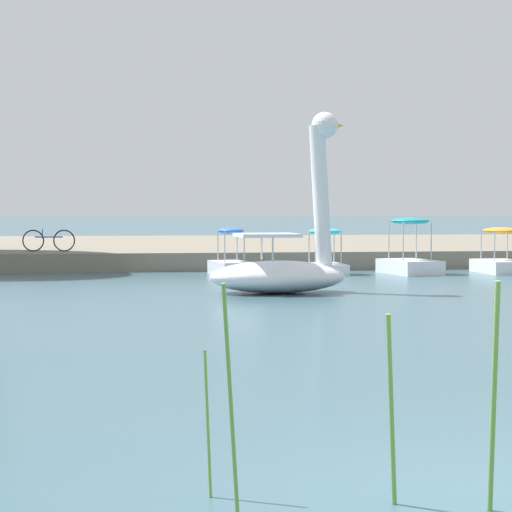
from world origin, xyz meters
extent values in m
cube|color=slate|center=(0.00, 34.52, 0.29)|extent=(122.39, 20.47, 0.57)
ellipsoid|color=white|center=(1.11, 16.23, 0.37)|extent=(3.21, 1.94, 0.73)
cylinder|color=white|center=(2.10, 16.29, 2.20)|extent=(0.57, 0.39, 3.23)
sphere|color=white|center=(2.20, 16.29, 3.81)|extent=(0.64, 0.64, 0.61)
cone|color=yellow|center=(2.44, 16.31, 3.81)|extent=(0.42, 0.36, 0.33)
cube|color=white|center=(0.86, 16.22, 1.31)|extent=(1.41, 1.40, 0.08)
cylinder|color=silver|center=(0.89, 15.62, 1.02)|extent=(0.04, 0.04, 0.58)
cylinder|color=silver|center=(0.82, 16.82, 1.02)|extent=(0.04, 0.04, 0.58)
cube|color=white|center=(0.82, 22.69, 0.20)|extent=(1.22, 1.93, 0.39)
ellipsoid|color=blue|center=(0.82, 22.69, 1.28)|extent=(0.87, 0.99, 0.20)
cylinder|color=#B7B7BF|center=(0.47, 22.98, 0.83)|extent=(0.04, 0.04, 0.89)
cylinder|color=#B7B7BF|center=(1.05, 23.08, 0.83)|extent=(0.04, 0.04, 0.89)
cylinder|color=#B7B7BF|center=(0.59, 22.30, 0.83)|extent=(0.04, 0.04, 0.89)
cylinder|color=#B7B7BF|center=(1.17, 22.40, 0.83)|extent=(0.04, 0.04, 0.89)
cube|color=white|center=(3.57, 22.54, 0.16)|extent=(1.08, 1.78, 0.31)
ellipsoid|color=#2DB7D1|center=(3.57, 22.54, 1.25)|extent=(0.97, 1.10, 0.20)
cylinder|color=#B7B7BF|center=(3.18, 22.96, 0.78)|extent=(0.04, 0.04, 0.94)
cylinder|color=#B7B7BF|center=(3.94, 22.98, 0.78)|extent=(0.04, 0.04, 0.94)
cylinder|color=#B7B7BF|center=(3.20, 22.10, 0.78)|extent=(0.04, 0.04, 0.94)
cylinder|color=#B7B7BF|center=(3.96, 22.12, 0.78)|extent=(0.04, 0.04, 0.94)
cube|color=white|center=(6.07, 22.32, 0.21)|extent=(1.56, 2.30, 0.41)
ellipsoid|color=teal|center=(6.07, 22.32, 1.56)|extent=(1.32, 1.36, 0.20)
cylinder|color=#B7B7BF|center=(5.54, 22.71, 0.98)|extent=(0.04, 0.04, 1.14)
cylinder|color=#B7B7BF|center=(6.43, 22.86, 0.98)|extent=(0.04, 0.04, 1.14)
cylinder|color=#B7B7BF|center=(5.71, 21.78, 0.98)|extent=(0.04, 0.04, 1.14)
cylinder|color=#B7B7BF|center=(6.59, 21.94, 0.98)|extent=(0.04, 0.04, 1.14)
cube|color=white|center=(8.88, 22.33, 0.19)|extent=(1.19, 2.13, 0.38)
ellipsoid|color=orange|center=(8.88, 22.33, 1.26)|extent=(1.05, 1.32, 0.20)
cylinder|color=#B7B7BF|center=(8.46, 22.85, 0.82)|extent=(0.04, 0.04, 0.88)
cylinder|color=#B7B7BF|center=(9.30, 22.86, 0.82)|extent=(0.04, 0.04, 0.88)
cylinder|color=#B7B7BF|center=(8.47, 21.80, 0.82)|extent=(0.04, 0.04, 0.88)
torus|color=black|center=(-4.08, 25.91, 0.91)|extent=(0.69, 0.11, 0.69)
torus|color=black|center=(-5.04, 26.01, 0.91)|extent=(0.69, 0.11, 0.69)
cube|color=#1E59A5|center=(-4.56, 25.96, 1.03)|extent=(0.87, 0.13, 0.04)
cylinder|color=#1E59A5|center=(-4.75, 25.98, 1.12)|extent=(0.03, 0.03, 0.29)
cylinder|color=#669942|center=(-2.03, 0.41, 0.49)|extent=(0.05, 0.07, 0.97)
cylinder|color=#669942|center=(-0.32, -0.23, 0.73)|extent=(0.05, 0.17, 1.46)
cylinder|color=#669942|center=(-0.90, 0.02, 0.62)|extent=(0.10, 0.11, 1.24)
cylinder|color=#669942|center=(-2.00, -0.60, 0.75)|extent=(0.13, 0.20, 1.49)
camera|label=1|loc=(-2.66, -6.09, 1.89)|focal=70.33mm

